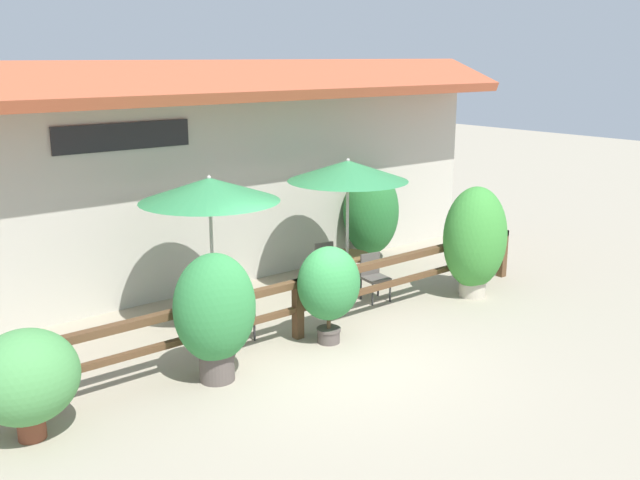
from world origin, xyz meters
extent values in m
plane|color=#9E937F|center=(0.00, 0.00, 0.00)|extent=(60.00, 60.00, 0.00)
cube|color=#BCB7A8|center=(0.00, 4.20, 1.80)|extent=(14.00, 0.40, 3.60)
cube|color=#B25133|center=(0.00, 3.65, 3.88)|extent=(14.28, 1.48, 0.70)
cube|color=black|center=(-1.39, 3.97, 3.00)|extent=(2.39, 0.04, 0.45)
cube|color=brown|center=(0.00, 1.05, 0.89)|extent=(10.40, 0.14, 0.11)
cube|color=brown|center=(0.00, 1.05, 0.47)|extent=(10.40, 0.10, 0.09)
cube|color=brown|center=(0.00, 1.05, 0.47)|extent=(0.14, 0.14, 0.95)
cube|color=brown|center=(5.13, 1.05, 0.47)|extent=(0.14, 0.14, 0.95)
cylinder|color=#B7B2A8|center=(-0.79, 2.26, 1.08)|extent=(0.06, 0.06, 2.15)
cone|color=#33844C|center=(-0.79, 2.26, 2.28)|extent=(2.21, 2.21, 0.37)
sphere|color=#B2ADA3|center=(-0.79, 2.26, 2.47)|extent=(0.07, 0.07, 0.07)
cylinder|color=brown|center=(-0.79, 2.26, 0.68)|extent=(0.84, 0.84, 0.05)
cylinder|color=#333333|center=(-0.79, 2.26, 0.33)|extent=(0.07, 0.07, 0.66)
cylinder|color=#333333|center=(-0.79, 2.26, 0.01)|extent=(0.46, 0.46, 0.03)
cube|color=#514C47|center=(-0.78, 1.58, 0.42)|extent=(0.43, 0.43, 0.05)
cube|color=#514C47|center=(-0.78, 1.77, 0.64)|extent=(0.40, 0.05, 0.40)
cylinder|color=#2D2D2D|center=(-0.98, 1.39, 0.20)|extent=(0.04, 0.04, 0.39)
cylinder|color=#2D2D2D|center=(-0.60, 1.38, 0.20)|extent=(0.04, 0.04, 0.39)
cylinder|color=#2D2D2D|center=(-0.97, 1.77, 0.20)|extent=(0.04, 0.04, 0.39)
cylinder|color=#2D2D2D|center=(-0.59, 1.76, 0.20)|extent=(0.04, 0.04, 0.39)
cube|color=#514C47|center=(-0.80, 2.94, 0.42)|extent=(0.45, 0.45, 0.05)
cube|color=#514C47|center=(-0.82, 2.75, 0.64)|extent=(0.40, 0.06, 0.40)
cylinder|color=#2D2D2D|center=(-0.60, 3.12, 0.20)|extent=(0.04, 0.04, 0.39)
cylinder|color=#2D2D2D|center=(-0.98, 3.14, 0.20)|extent=(0.04, 0.04, 0.39)
cylinder|color=#2D2D2D|center=(-0.63, 2.74, 0.20)|extent=(0.04, 0.04, 0.39)
cylinder|color=#2D2D2D|center=(-1.00, 2.76, 0.20)|extent=(0.04, 0.04, 0.39)
cylinder|color=#B7B2A8|center=(2.12, 2.32, 1.08)|extent=(0.06, 0.06, 2.15)
cone|color=#33844C|center=(2.12, 2.32, 2.28)|extent=(2.21, 2.21, 0.37)
sphere|color=#B2ADA3|center=(2.12, 2.32, 2.47)|extent=(0.07, 0.07, 0.07)
cylinder|color=brown|center=(2.12, 2.32, 0.68)|extent=(0.84, 0.84, 0.05)
cylinder|color=#333333|center=(2.12, 2.32, 0.33)|extent=(0.07, 0.07, 0.66)
cylinder|color=#333333|center=(2.12, 2.32, 0.01)|extent=(0.46, 0.46, 0.03)
cube|color=#514C47|center=(2.16, 1.58, 0.42)|extent=(0.48, 0.48, 0.05)
cube|color=#514C47|center=(2.19, 1.77, 0.64)|extent=(0.40, 0.10, 0.40)
cylinder|color=#2D2D2D|center=(1.94, 1.42, 0.20)|extent=(0.04, 0.04, 0.39)
cylinder|color=#2D2D2D|center=(2.31, 1.36, 0.20)|extent=(0.04, 0.04, 0.39)
cylinder|color=#2D2D2D|center=(2.00, 1.80, 0.20)|extent=(0.04, 0.04, 0.39)
cylinder|color=#2D2D2D|center=(2.38, 1.73, 0.20)|extent=(0.04, 0.04, 0.39)
cube|color=#514C47|center=(2.05, 3.06, 0.42)|extent=(0.48, 0.48, 0.05)
cube|color=#514C47|center=(2.01, 2.87, 0.64)|extent=(0.40, 0.10, 0.40)
cylinder|color=#2D2D2D|center=(2.26, 3.22, 0.20)|extent=(0.04, 0.04, 0.39)
cylinder|color=#2D2D2D|center=(1.89, 3.28, 0.20)|extent=(0.04, 0.04, 0.39)
cylinder|color=#2D2D2D|center=(2.20, 2.84, 0.20)|extent=(0.04, 0.04, 0.39)
cylinder|color=#2D2D2D|center=(1.83, 2.90, 0.20)|extent=(0.04, 0.04, 0.39)
cylinder|color=brown|center=(-4.23, 0.57, 0.15)|extent=(0.32, 0.32, 0.30)
cylinder|color=brown|center=(-4.23, 0.57, 0.28)|extent=(0.35, 0.35, 0.04)
ellipsoid|color=#4C934C|center=(-4.23, 0.57, 0.77)|extent=(1.21, 1.09, 1.11)
cylinder|color=#B7AD99|center=(3.72, 0.64, 0.16)|extent=(0.48, 0.48, 0.31)
cylinder|color=#B7AD99|center=(3.72, 0.64, 0.29)|extent=(0.52, 0.52, 0.04)
ellipsoid|color=#3D8E38|center=(3.72, 0.64, 1.11)|extent=(1.21, 1.09, 1.87)
cylinder|color=#564C47|center=(-1.77, 0.55, 0.20)|extent=(0.48, 0.48, 0.41)
cylinder|color=#564C47|center=(-1.77, 0.55, 0.39)|extent=(0.52, 0.52, 0.04)
ellipsoid|color=#338442|center=(-1.77, 0.55, 1.04)|extent=(1.13, 1.02, 1.50)
cylinder|color=#564C47|center=(0.26, 0.61, 0.12)|extent=(0.35, 0.35, 0.23)
cylinder|color=#564C47|center=(0.26, 0.61, 0.21)|extent=(0.38, 0.38, 0.04)
cylinder|color=brown|center=(0.26, 0.61, 0.40)|extent=(0.06, 0.06, 0.34)
ellipsoid|color=#338442|center=(0.26, 0.61, 0.95)|extent=(1.00, 0.90, 1.14)
cylinder|color=#564C47|center=(3.86, 3.55, 0.14)|extent=(0.29, 0.29, 0.29)
cylinder|color=#564C47|center=(3.86, 3.55, 0.27)|extent=(0.31, 0.31, 0.04)
ellipsoid|color=#287033|center=(3.86, 3.55, 1.07)|extent=(1.24, 1.12, 1.83)
camera|label=1|loc=(-6.30, -7.29, 4.30)|focal=40.00mm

